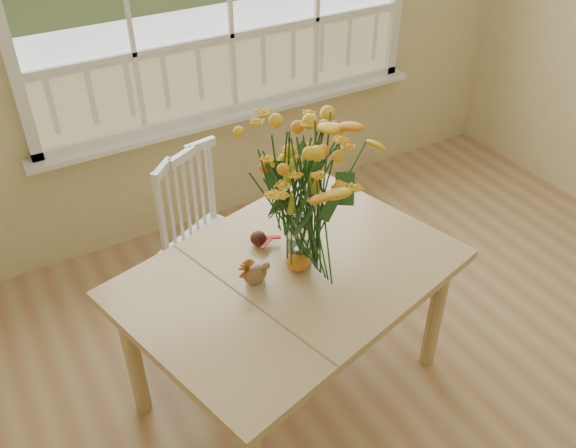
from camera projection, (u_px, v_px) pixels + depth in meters
dining_table at (290, 287)px, 2.49m from camera, size 1.49×1.23×0.70m
windsor_chair at (204, 231)px, 2.98m from camera, size 0.54×0.54×0.89m
flower_vase at (300, 189)px, 2.28m from camera, size 0.49×0.49×0.59m
pumpkin at (298, 262)px, 2.43m from camera, size 0.10×0.10×0.08m
turkey_figurine at (255, 275)px, 2.35m from camera, size 0.11×0.08×0.12m
dark_gourd at (258, 239)px, 2.56m from camera, size 0.13×0.07×0.06m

